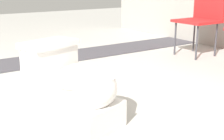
{
  "coord_description": "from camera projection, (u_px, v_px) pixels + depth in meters",
  "views": [
    {
      "loc": [
        1.95,
        -0.59,
        0.88
      ],
      "look_at": [
        0.27,
        0.55,
        0.3
      ],
      "focal_mm": 50.0,
      "sensor_mm": 36.0,
      "label": 1
    }
  ],
  "objects": [
    {
      "name": "ground_plane",
      "position": [
        23.0,
        116.0,
        2.11
      ],
      "size": [
        14.0,
        14.0,
        0.0
      ],
      "primitive_type": "plane",
      "color": "#A8A59E"
    },
    {
      "name": "toilet",
      "position": [
        73.0,
        89.0,
        1.97
      ],
      "size": [
        0.71,
        0.53,
        0.52
      ],
      "rotation": [
        0.0,
        0.0,
        0.29
      ],
      "color": "white",
      "rests_on": "ground"
    },
    {
      "name": "folding_chair_left",
      "position": [
        203.0,
        13.0,
        3.76
      ],
      "size": [
        0.44,
        0.44,
        0.83
      ],
      "rotation": [
        0.0,
        0.0,
        -1.57
      ],
      "color": "red",
      "rests_on": "ground"
    },
    {
      "name": "gravel_strip",
      "position": [
        25.0,
        62.0,
        3.49
      ],
      "size": [
        0.56,
        8.0,
        0.01
      ],
      "primitive_type": "cube",
      "color": "#423F44",
      "rests_on": "ground"
    }
  ]
}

